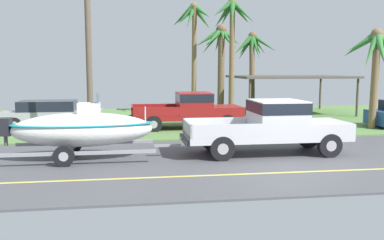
{
  "coord_description": "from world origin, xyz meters",
  "views": [
    {
      "loc": [
        -5.25,
        -13.1,
        2.97
      ],
      "look_at": [
        -3.07,
        1.65,
        1.14
      ],
      "focal_mm": 39.48,
      "sensor_mm": 36.0,
      "label": 1
    }
  ],
  "objects_px": {
    "parked_pickup_background": "(193,109)",
    "utility_pole": "(88,37)",
    "parked_sedan_far": "(52,115)",
    "boat_on_trailer": "(82,129)",
    "carport_awning": "(289,77)",
    "palm_tree_near_left": "(220,48)",
    "palm_tree_far_right": "(193,27)",
    "palm_tree_far_left": "(233,24)",
    "palm_tree_near_right": "(376,54)",
    "pickup_truck_towing": "(276,124)",
    "palm_tree_mid": "(252,51)"
  },
  "relations": [
    {
      "from": "parked_pickup_background",
      "to": "palm_tree_near_right",
      "type": "relative_size",
      "value": 1.14
    },
    {
      "from": "palm_tree_near_left",
      "to": "carport_awning",
      "type": "bearing_deg",
      "value": -9.68
    },
    {
      "from": "boat_on_trailer",
      "to": "utility_pole",
      "type": "bearing_deg",
      "value": 90.79
    },
    {
      "from": "palm_tree_far_right",
      "to": "palm_tree_mid",
      "type": "bearing_deg",
      "value": 25.09
    },
    {
      "from": "boat_on_trailer",
      "to": "palm_tree_far_left",
      "type": "relative_size",
      "value": 0.83
    },
    {
      "from": "parked_sedan_far",
      "to": "palm_tree_far_right",
      "type": "relative_size",
      "value": 0.69
    },
    {
      "from": "palm_tree_near_left",
      "to": "utility_pole",
      "type": "height_order",
      "value": "utility_pole"
    },
    {
      "from": "pickup_truck_towing",
      "to": "boat_on_trailer",
      "type": "height_order",
      "value": "boat_on_trailer"
    },
    {
      "from": "parked_pickup_background",
      "to": "boat_on_trailer",
      "type": "bearing_deg",
      "value": -126.29
    },
    {
      "from": "palm_tree_near_right",
      "to": "utility_pole",
      "type": "bearing_deg",
      "value": -175.52
    },
    {
      "from": "pickup_truck_towing",
      "to": "carport_awning",
      "type": "xyz_separation_m",
      "value": [
        5.26,
        12.3,
        1.35
      ]
    },
    {
      "from": "palm_tree_near_left",
      "to": "palm_tree_far_right",
      "type": "distance_m",
      "value": 2.5
    },
    {
      "from": "parked_sedan_far",
      "to": "palm_tree_far_left",
      "type": "relative_size",
      "value": 0.68
    },
    {
      "from": "carport_awning",
      "to": "parked_sedan_far",
      "type": "bearing_deg",
      "value": -161.98
    },
    {
      "from": "palm_tree_mid",
      "to": "parked_pickup_background",
      "type": "bearing_deg",
      "value": -123.81
    },
    {
      "from": "pickup_truck_towing",
      "to": "palm_tree_near_right",
      "type": "relative_size",
      "value": 1.2
    },
    {
      "from": "pickup_truck_towing",
      "to": "boat_on_trailer",
      "type": "relative_size",
      "value": 1.01
    },
    {
      "from": "palm_tree_mid",
      "to": "palm_tree_far_left",
      "type": "height_order",
      "value": "palm_tree_far_left"
    },
    {
      "from": "parked_pickup_background",
      "to": "parked_sedan_far",
      "type": "height_order",
      "value": "parked_pickup_background"
    },
    {
      "from": "utility_pole",
      "to": "palm_tree_far_right",
      "type": "bearing_deg",
      "value": 55.9
    },
    {
      "from": "boat_on_trailer",
      "to": "palm_tree_mid",
      "type": "height_order",
      "value": "palm_tree_mid"
    },
    {
      "from": "parked_pickup_background",
      "to": "palm_tree_far_right",
      "type": "bearing_deg",
      "value": 81.41
    },
    {
      "from": "boat_on_trailer",
      "to": "carport_awning",
      "type": "xyz_separation_m",
      "value": [
        11.86,
        12.3,
        1.39
      ]
    },
    {
      "from": "carport_awning",
      "to": "palm_tree_near_right",
      "type": "relative_size",
      "value": 1.48
    },
    {
      "from": "parked_pickup_background",
      "to": "palm_tree_far_left",
      "type": "xyz_separation_m",
      "value": [
        2.91,
        3.98,
        4.5
      ]
    },
    {
      "from": "parked_pickup_background",
      "to": "utility_pole",
      "type": "relative_size",
      "value": 0.68
    },
    {
      "from": "parked_sedan_far",
      "to": "palm_tree_near_right",
      "type": "xyz_separation_m",
      "value": [
        15.52,
        -2.83,
        2.98
      ]
    },
    {
      "from": "palm_tree_far_right",
      "to": "utility_pole",
      "type": "relative_size",
      "value": 0.85
    },
    {
      "from": "palm_tree_mid",
      "to": "palm_tree_near_right",
      "type": "bearing_deg",
      "value": -69.49
    },
    {
      "from": "palm_tree_near_right",
      "to": "pickup_truck_towing",
      "type": "bearing_deg",
      "value": -143.73
    },
    {
      "from": "parked_sedan_far",
      "to": "carport_awning",
      "type": "bearing_deg",
      "value": 18.02
    },
    {
      "from": "boat_on_trailer",
      "to": "parked_sedan_far",
      "type": "height_order",
      "value": "boat_on_trailer"
    },
    {
      "from": "parked_pickup_background",
      "to": "parked_sedan_far",
      "type": "bearing_deg",
      "value": 168.65
    },
    {
      "from": "palm_tree_far_left",
      "to": "palm_tree_far_right",
      "type": "relative_size",
      "value": 1.01
    },
    {
      "from": "palm_tree_near_left",
      "to": "palm_tree_near_right",
      "type": "relative_size",
      "value": 1.19
    },
    {
      "from": "parked_sedan_far",
      "to": "carport_awning",
      "type": "distance_m",
      "value": 14.98
    },
    {
      "from": "boat_on_trailer",
      "to": "palm_tree_near_left",
      "type": "xyz_separation_m",
      "value": [
        7.39,
        13.06,
        3.25
      ]
    },
    {
      "from": "carport_awning",
      "to": "palm_tree_near_left",
      "type": "xyz_separation_m",
      "value": [
        -4.47,
        0.76,
        1.86
      ]
    },
    {
      "from": "utility_pole",
      "to": "palm_tree_mid",
      "type": "bearing_deg",
      "value": 46.01
    },
    {
      "from": "pickup_truck_towing",
      "to": "parked_sedan_far",
      "type": "xyz_separation_m",
      "value": [
        -8.89,
        7.69,
        -0.37
      ]
    },
    {
      "from": "boat_on_trailer",
      "to": "parked_sedan_far",
      "type": "xyz_separation_m",
      "value": [
        -2.29,
        7.69,
        -0.33
      ]
    },
    {
      "from": "palm_tree_near_left",
      "to": "palm_tree_far_right",
      "type": "xyz_separation_m",
      "value": [
        -1.9,
        -1.05,
        1.24
      ]
    },
    {
      "from": "palm_tree_mid",
      "to": "palm_tree_far_right",
      "type": "xyz_separation_m",
      "value": [
        -4.31,
        -2.02,
        1.38
      ]
    },
    {
      "from": "boat_on_trailer",
      "to": "palm_tree_far_left",
      "type": "distance_m",
      "value": 13.53
    },
    {
      "from": "palm_tree_mid",
      "to": "utility_pole",
      "type": "bearing_deg",
      "value": -133.99
    },
    {
      "from": "parked_sedan_far",
      "to": "palm_tree_near_right",
      "type": "height_order",
      "value": "palm_tree_near_right"
    },
    {
      "from": "pickup_truck_towing",
      "to": "parked_sedan_far",
      "type": "bearing_deg",
      "value": 139.14
    },
    {
      "from": "parked_pickup_background",
      "to": "parked_sedan_far",
      "type": "xyz_separation_m",
      "value": [
        -6.92,
        1.39,
        -0.34
      ]
    },
    {
      "from": "palm_tree_near_left",
      "to": "palm_tree_far_left",
      "type": "bearing_deg",
      "value": -86.83
    },
    {
      "from": "palm_tree_near_right",
      "to": "palm_tree_far_right",
      "type": "height_order",
      "value": "palm_tree_far_right"
    }
  ]
}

